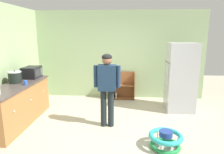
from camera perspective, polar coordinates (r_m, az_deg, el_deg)
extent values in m
plane|color=#BFB39B|center=(4.37, 0.80, -14.95)|extent=(12.00, 12.00, 0.00)
cube|color=#9EB887|center=(6.25, 2.16, 6.28)|extent=(5.20, 0.06, 2.70)
cube|color=#9EB883|center=(5.53, -26.98, 4.17)|extent=(0.06, 2.99, 2.70)
cube|color=#A36C3B|center=(5.00, -25.28, -7.25)|extent=(0.60, 2.04, 0.86)
cube|color=#4D403E|center=(4.88, -25.76, -2.25)|extent=(0.64, 2.08, 0.04)
sphere|color=silver|center=(4.26, -26.19, -8.85)|extent=(0.04, 0.04, 0.04)
sphere|color=silver|center=(4.82, -22.14, -6.08)|extent=(0.04, 0.04, 0.04)
sphere|color=silver|center=(5.41, -18.98, -3.89)|extent=(0.04, 0.04, 0.04)
cube|color=#B7BABF|center=(5.49, 19.00, -0.08)|extent=(0.70, 0.68, 1.78)
cylinder|color=silver|center=(5.23, 15.66, 0.54)|extent=(0.02, 0.02, 0.50)
cube|color=#333333|center=(5.35, 15.63, 4.08)|extent=(0.01, 0.67, 0.01)
cube|color=brown|center=(6.22, -0.84, -2.41)|extent=(0.02, 0.28, 0.85)
cube|color=brown|center=(6.20, 6.37, -2.53)|extent=(0.02, 0.28, 0.85)
cube|color=brown|center=(6.32, 2.79, -2.18)|extent=(0.80, 0.02, 0.85)
cube|color=brown|center=(6.31, 2.72, -5.95)|extent=(0.76, 0.24, 0.02)
cube|color=brown|center=(6.20, 2.76, -2.39)|extent=(0.76, 0.24, 0.02)
cube|color=orange|center=(6.27, -0.49, -4.89)|extent=(0.03, 0.17, 0.22)
cube|color=#31509F|center=(6.16, -0.49, -1.53)|extent=(0.02, 0.17, 0.17)
cube|color=gold|center=(6.26, 0.10, -4.99)|extent=(0.03, 0.17, 0.21)
cube|color=#2D5F9B|center=(6.16, 0.00, -1.43)|extent=(0.03, 0.17, 0.20)
cube|color=#2D914E|center=(6.27, 0.38, -5.17)|extent=(0.02, 0.17, 0.17)
cube|color=gold|center=(6.16, 0.44, -1.60)|extent=(0.02, 0.17, 0.16)
cube|color=beige|center=(6.26, 1.21, -5.13)|extent=(0.03, 0.17, 0.18)
cube|color=orange|center=(6.15, 1.06, -1.33)|extent=(0.02, 0.17, 0.22)
cylinder|color=#1C2528|center=(4.41, -2.43, -8.89)|extent=(0.13, 0.13, 0.82)
cylinder|color=#1C2528|center=(4.40, -0.33, -8.95)|extent=(0.13, 0.13, 0.82)
cube|color=navy|center=(4.20, -1.43, -0.20)|extent=(0.38, 0.22, 0.55)
cylinder|color=navy|center=(4.23, -4.67, 0.22)|extent=(0.09, 0.09, 0.47)
cylinder|color=navy|center=(4.18, 1.85, 0.12)|extent=(0.09, 0.09, 0.47)
sphere|color=#986347|center=(4.14, -1.45, 4.90)|extent=(0.21, 0.21, 0.21)
ellipsoid|color=black|center=(4.13, -1.46, 5.69)|extent=(0.22, 0.22, 0.13)
torus|color=#218A44|center=(3.90, 14.94, -18.42)|extent=(0.54, 0.54, 0.07)
torus|color=#2CAEB1|center=(3.82, 15.10, -16.02)|extent=(0.60, 0.60, 0.08)
cylinder|color=navy|center=(3.79, 15.14, -15.35)|extent=(0.23, 0.23, 0.10)
cylinder|color=silver|center=(3.91, 18.35, -17.07)|extent=(0.02, 0.02, 0.18)
cylinder|color=silver|center=(4.01, 12.89, -15.95)|extent=(0.02, 0.02, 0.18)
cylinder|color=silver|center=(3.68, 13.80, -18.75)|extent=(0.02, 0.02, 0.18)
cube|color=black|center=(5.48, -21.97, 1.26)|extent=(0.36, 0.48, 0.28)
cube|color=#2D2D33|center=(5.35, -20.43, 1.15)|extent=(0.01, 0.31, 0.20)
cube|color=#515156|center=(5.55, -19.51, 1.58)|extent=(0.01, 0.10, 0.20)
cylinder|color=black|center=(5.06, -25.97, -0.16)|extent=(0.29, 0.29, 0.24)
cylinder|color=silver|center=(5.03, -26.11, 1.31)|extent=(0.29, 0.29, 0.02)
sphere|color=black|center=(5.03, -26.13, 1.55)|extent=(0.03, 0.03, 0.03)
cylinder|color=blue|center=(4.79, -23.48, -1.48)|extent=(0.08, 0.08, 0.09)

